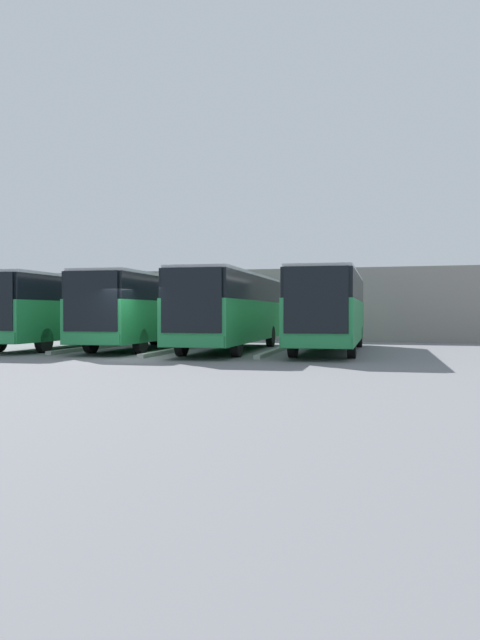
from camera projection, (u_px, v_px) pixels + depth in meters
ground_plane at (134, 359)px, 22.10m from camera, size 600.00×600.00×0.00m
bus_0 at (330, 308)px, 25.93m from camera, size 3.01×11.61×3.28m
curb_divider_0 at (273, 352)px, 24.88m from camera, size 0.59×6.70×0.15m
bus_1 at (231, 308)px, 26.49m from camera, size 3.01×11.61×3.28m
curb_divider_1 at (171, 351)px, 25.44m from camera, size 0.59×6.70×0.15m
bus_2 at (148, 308)px, 28.17m from camera, size 3.01×11.61×3.28m
curb_divider_2 at (88, 348)px, 27.12m from camera, size 0.59×6.70×0.15m
bus_3 at (63, 308)px, 28.97m from camera, size 3.01×11.61×3.28m
station_building at (265, 305)px, 41.27m from camera, size 32.73×11.67×4.19m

